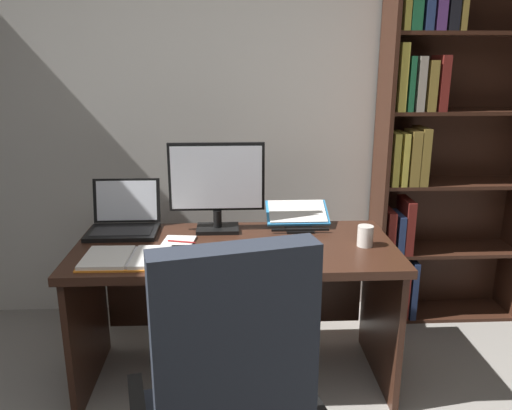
{
  "coord_description": "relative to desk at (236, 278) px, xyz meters",
  "views": [
    {
      "loc": [
        -0.16,
        -0.82,
        1.61
      ],
      "look_at": [
        -0.05,
        1.46,
        0.96
      ],
      "focal_mm": 35.8,
      "sensor_mm": 36.0,
      "label": 1
    }
  ],
  "objects": [
    {
      "name": "laptop",
      "position": [
        -0.58,
        0.16,
        0.26
      ],
      "size": [
        0.35,
        0.3,
        0.26
      ],
      "color": "black",
      "rests_on": "desk"
    },
    {
      "name": "bookshelf",
      "position": [
        1.21,
        0.58,
        0.61
      ],
      "size": [
        0.92,
        0.3,
        2.19
      ],
      "color": "#381E14",
      "rests_on": "ground"
    },
    {
      "name": "reading_stand_with_book",
      "position": [
        0.34,
        0.21,
        0.27
      ],
      "size": [
        0.33,
        0.26,
        0.11
      ],
      "color": "black",
      "rests_on": "desk"
    },
    {
      "name": "open_binder",
      "position": [
        -0.47,
        -0.25,
        0.22
      ],
      "size": [
        0.44,
        0.28,
        0.02
      ],
      "rotation": [
        0.0,
        0.0,
        -0.02
      ],
      "color": "orange",
      "rests_on": "desk"
    },
    {
      "name": "keyboard",
      "position": [
        -0.09,
        -0.2,
        0.22
      ],
      "size": [
        0.42,
        0.15,
        0.02
      ],
      "primitive_type": "cube",
      "color": "black",
      "rests_on": "desk"
    },
    {
      "name": "desk",
      "position": [
        0.0,
        0.0,
        0.0
      ],
      "size": [
        1.55,
        0.71,
        0.74
      ],
      "color": "#381E14",
      "rests_on": "ground"
    },
    {
      "name": "pen",
      "position": [
        -0.26,
        -0.05,
        0.22
      ],
      "size": [
        0.14,
        0.04,
        0.01
      ],
      "primitive_type": "cylinder",
      "rotation": [
        0.0,
        1.57,
        -0.25
      ],
      "color": "maroon",
      "rests_on": "notepad"
    },
    {
      "name": "computer_mouse",
      "position": [
        0.21,
        -0.2,
        0.23
      ],
      "size": [
        0.06,
        0.1,
        0.04
      ],
      "primitive_type": "ellipsoid",
      "color": "black",
      "rests_on": "desk"
    },
    {
      "name": "notepad",
      "position": [
        -0.28,
        -0.05,
        0.21
      ],
      "size": [
        0.17,
        0.23,
        0.01
      ],
      "primitive_type": "cube",
      "rotation": [
        0.0,
        0.0,
        -0.12
      ],
      "color": "silver",
      "rests_on": "desk"
    },
    {
      "name": "coffee_mug",
      "position": [
        0.63,
        -0.12,
        0.26
      ],
      "size": [
        0.08,
        0.08,
        0.1
      ],
      "primitive_type": "cylinder",
      "color": "silver",
      "rests_on": "desk"
    },
    {
      "name": "monitor",
      "position": [
        -0.09,
        0.15,
        0.44
      ],
      "size": [
        0.49,
        0.16,
        0.46
      ],
      "color": "black",
      "rests_on": "desk"
    },
    {
      "name": "wall_back",
      "position": [
        0.15,
        0.8,
        0.86
      ],
      "size": [
        5.08,
        0.12,
        2.79
      ],
      "primitive_type": "cube",
      "color": "beige",
      "rests_on": "ground"
    }
  ]
}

